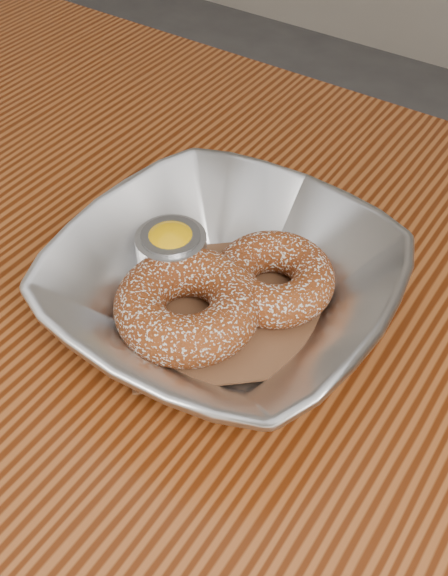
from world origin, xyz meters
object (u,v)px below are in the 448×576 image
Objects in this scene: serving_bowl at (224,288)px; donut_front at (188,305)px; donut_back at (273,278)px; table at (172,399)px; ramekin at (172,253)px.

donut_front is at bearing -113.74° from serving_bowl.
donut_back is 0.87× the size of donut_front.
table is 0.14m from ramekin.
serving_bowl is at bearing 45.58° from table.
ramekin is at bearing 118.72° from table.
serving_bowl reaches higher than donut_back.
serving_bowl is 2.30× the size of donut_front.
table is at bearing -61.28° from ramekin.
ramekin is (-0.05, 0.01, 0.00)m from serving_bowl.
donut_front is at bearing 12.30° from table.
donut_back is 0.08m from ramekin.
table is at bearing -134.42° from serving_bowl.
donut_back reaches higher than table.
table is at bearing -130.21° from donut_back.
serving_bowl is at bearing -7.98° from ramekin.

